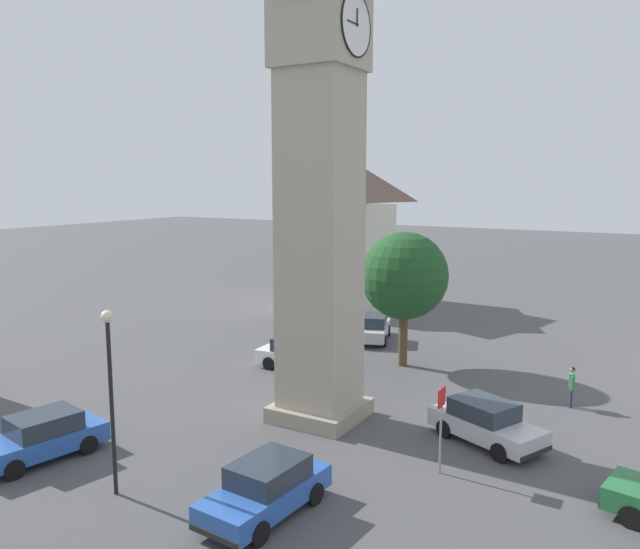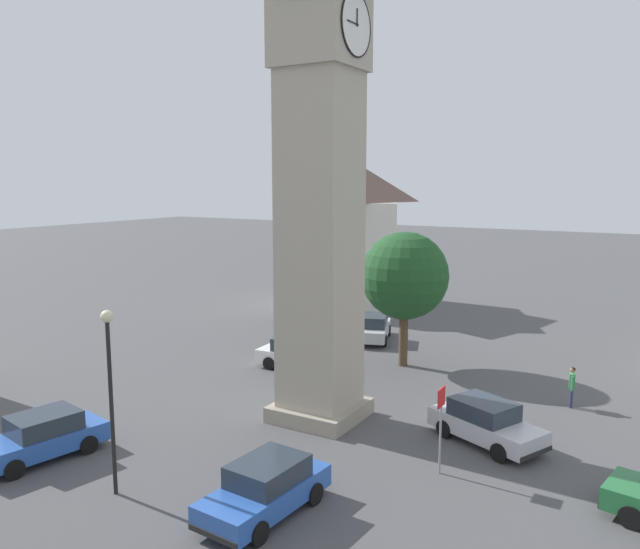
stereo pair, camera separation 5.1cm
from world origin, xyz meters
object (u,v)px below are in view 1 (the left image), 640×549
at_px(car_green_alley, 266,488).
at_px(car_blue_kerb, 298,353).
at_px(pedestrian, 572,383).
at_px(car_red_corner, 41,437).
at_px(tree, 404,276).
at_px(lamp_post, 110,375).
at_px(road_sign, 441,416).
at_px(clock_tower, 320,59).
at_px(car_white_side, 486,422).
at_px(car_black_far, 372,327).
at_px(building_corner_back, 345,230).

bearing_deg(car_green_alley, car_blue_kerb, -151.50).
distance_m(car_blue_kerb, pedestrian, 12.50).
xyz_separation_m(car_red_corner, car_green_alley, (-0.88, 8.47, 0.00)).
distance_m(tree, lamp_post, 16.56).
distance_m(tree, road_sign, 12.00).
distance_m(clock_tower, car_white_side, 14.22).
height_order(car_black_far, tree, tree).
bearing_deg(lamp_post, car_red_corner, -96.15).
bearing_deg(road_sign, building_corner_back, -145.66).
xyz_separation_m(clock_tower, car_black_far, (-11.85, -3.41, -12.74)).
xyz_separation_m(clock_tower, car_red_corner, (7.83, -6.14, -12.74)).
bearing_deg(tree, pedestrian, 76.62).
height_order(clock_tower, lamp_post, clock_tower).
distance_m(clock_tower, building_corner_back, 24.28).
relative_size(car_red_corner, building_corner_back, 0.40).
distance_m(car_white_side, pedestrian, 5.67).
bearing_deg(tree, lamp_post, -7.72).
distance_m(clock_tower, car_green_alley, 14.70).
bearing_deg(building_corner_back, lamp_post, 15.04).
relative_size(car_white_side, road_sign, 1.59).
height_order(car_blue_kerb, road_sign, road_sign).
xyz_separation_m(car_blue_kerb, tree, (-3.10, 4.22, 3.77)).
distance_m(car_blue_kerb, car_black_far, 6.87).
xyz_separation_m(car_red_corner, car_black_far, (-19.68, 2.73, 0.00)).
xyz_separation_m(tree, lamp_post, (16.38, -2.22, -0.88)).
bearing_deg(car_red_corner, car_white_side, 125.07).
height_order(car_black_far, building_corner_back, building_corner_back).
height_order(car_blue_kerb, car_white_side, same).
relative_size(clock_tower, car_white_side, 5.17).
height_order(car_blue_kerb, car_green_alley, same).
xyz_separation_m(car_white_side, road_sign, (3.03, -0.61, 1.14)).
xyz_separation_m(car_black_far, car_green_alley, (18.80, 5.74, 0.00)).
xyz_separation_m(car_green_alley, road_sign, (-4.79, 3.32, 1.14)).
xyz_separation_m(car_blue_kerb, pedestrian, (-1.14, 12.44, 0.25)).
height_order(car_red_corner, building_corner_back, building_corner_back).
distance_m(pedestrian, tree, 9.16).
bearing_deg(building_corner_back, car_green_alley, 23.97).
bearing_deg(lamp_post, car_blue_kerb, -171.45).
bearing_deg(car_red_corner, car_black_far, 172.10).
bearing_deg(building_corner_back, car_red_corner, 7.61).
height_order(car_white_side, pedestrian, pedestrian).
relative_size(clock_tower, tree, 3.43).
relative_size(tree, lamp_post, 1.21).
xyz_separation_m(car_green_alley, tree, (-15.07, -2.28, 3.77)).
distance_m(car_white_side, tree, 10.27).
xyz_separation_m(car_white_side, car_green_alley, (7.82, -3.92, 0.00)).
xyz_separation_m(car_black_far, pedestrian, (5.68, 11.68, 0.25)).
bearing_deg(pedestrian, building_corner_back, -128.52).
bearing_deg(building_corner_back, clock_tower, 25.69).
xyz_separation_m(car_green_alley, building_corner_back, (-27.62, -12.28, 4.80)).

